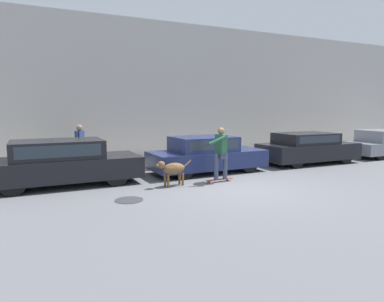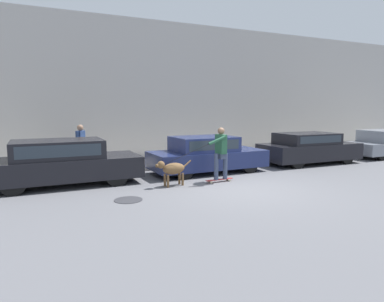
{
  "view_description": "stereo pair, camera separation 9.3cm",
  "coord_description": "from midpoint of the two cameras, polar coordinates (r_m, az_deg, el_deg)",
  "views": [
    {
      "loc": [
        -5.26,
        -7.89,
        2.26
      ],
      "look_at": [
        -0.83,
        1.48,
        0.95
      ],
      "focal_mm": 32.0,
      "sensor_mm": 36.0,
      "label": 1
    },
    {
      "loc": [
        -5.17,
        -7.93,
        2.26
      ],
      "look_at": [
        -0.83,
        1.48,
        0.95
      ],
      "focal_mm": 32.0,
      "sensor_mm": 36.0,
      "label": 2
    }
  ],
  "objects": [
    {
      "name": "parked_car_2",
      "position": [
        14.74,
        18.52,
        0.45
      ],
      "size": [
        4.12,
        1.81,
        1.25
      ],
      "rotation": [
        0.0,
        0.0,
        -0.02
      ],
      "color": "black",
      "rests_on": "ground_plane"
    },
    {
      "name": "pedestrian_with_bag",
      "position": [
        13.25,
        -18.33,
        1.29
      ],
      "size": [
        0.44,
        0.58,
        1.51
      ],
      "rotation": [
        0.0,
        0.0,
        -0.59
      ],
      "color": "brown",
      "rests_on": "sidewalk_curb"
    },
    {
      "name": "skateboarder",
      "position": [
        10.43,
        4.51,
        0.01
      ],
      "size": [
        2.34,
        0.56,
        1.67
      ],
      "rotation": [
        0.0,
        0.0,
        3.19
      ],
      "color": "beige",
      "rests_on": "ground_plane"
    },
    {
      "name": "dog",
      "position": [
        9.92,
        -3.53,
        -3.01
      ],
      "size": [
        1.17,
        0.44,
        0.77
      ],
      "rotation": [
        0.0,
        0.0,
        3.29
      ],
      "color": "brown",
      "rests_on": "ground_plane"
    },
    {
      "name": "fire_hydrant",
      "position": [
        17.21,
        22.76,
        0.38
      ],
      "size": [
        0.18,
        0.18,
        0.73
      ],
      "color": "red",
      "rests_on": "ground_plane"
    },
    {
      "name": "parked_car_0",
      "position": [
        10.7,
        -20.98,
        -1.85
      ],
      "size": [
        4.33,
        1.8,
        1.34
      ],
      "rotation": [
        0.0,
        0.0,
        -0.0
      ],
      "color": "black",
      "rests_on": "ground_plane"
    },
    {
      "name": "sidewalk_curb",
      "position": [
        14.09,
        -3.26,
        -1.75
      ],
      "size": [
        30.0,
        2.52,
        0.14
      ],
      "color": "#A39E93",
      "rests_on": "ground_plane"
    },
    {
      "name": "ground_plane",
      "position": [
        9.74,
        7.91,
        -6.28
      ],
      "size": [
        36.0,
        36.0,
        0.0
      ],
      "primitive_type": "plane",
      "color": "slate"
    },
    {
      "name": "back_wall",
      "position": [
        15.27,
        -5.39,
        9.85
      ],
      "size": [
        32.0,
        0.3,
        5.95
      ],
      "color": "#B2ADA8",
      "rests_on": "ground_plane"
    },
    {
      "name": "parked_car_3",
      "position": [
        18.28,
        29.15,
        1.06
      ],
      "size": [
        3.97,
        1.68,
        1.24
      ],
      "rotation": [
        0.0,
        0.0,
        0.0
      ],
      "color": "black",
      "rests_on": "ground_plane"
    },
    {
      "name": "parked_car_1",
      "position": [
        12.01,
        2.17,
        -0.67
      ],
      "size": [
        4.11,
        1.81,
        1.27
      ],
      "rotation": [
        0.0,
        0.0,
        0.02
      ],
      "color": "black",
      "rests_on": "ground_plane"
    },
    {
      "name": "manhole_cover",
      "position": [
        8.65,
        -10.76,
        -8.04
      ],
      "size": [
        0.7,
        0.7,
        0.01
      ],
      "color": "#38383D",
      "rests_on": "ground_plane"
    }
  ]
}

